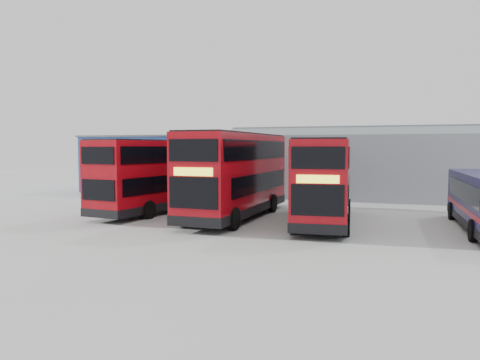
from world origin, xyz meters
TOP-DOWN VIEW (x-y plane):
  - ground_plane at (0.00, 0.00)m, footprint 120.00×120.00m
  - office_block at (-14.00, 17.99)m, footprint 12.30×8.32m
  - maintenance_shed at (8.00, 20.00)m, footprint 30.50×12.00m
  - double_decker_left at (-7.00, 4.91)m, footprint 3.95×10.89m
  - double_decker_centre at (-1.56, 4.18)m, footprint 3.16×11.59m
  - double_decker_right at (3.52, 3.89)m, footprint 3.48×10.78m
  - panel_van at (-13.68, 11.81)m, footprint 3.21×5.03m

SIDE VIEW (x-z plane):
  - ground_plane at x=0.00m, z-range 0.00..0.00m
  - panel_van at x=-13.68m, z-range 0.12..2.18m
  - double_decker_right at x=3.52m, z-range -0.01..4.47m
  - double_decker_left at x=-7.00m, z-range -0.01..4.50m
  - double_decker_centre at x=-1.56m, z-range -0.01..4.86m
  - office_block at x=-14.00m, z-range 0.02..5.14m
  - maintenance_shed at x=8.00m, z-range -0.34..5.55m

